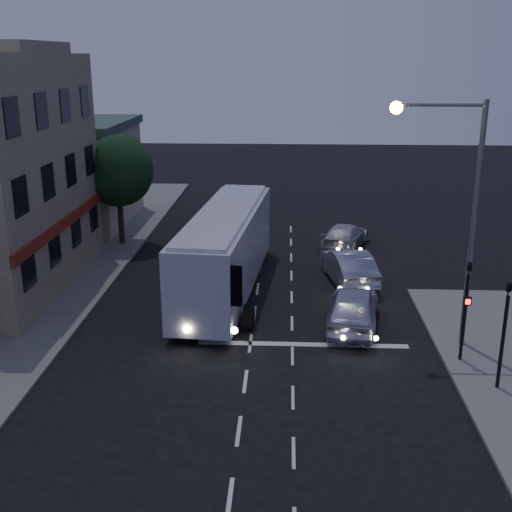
# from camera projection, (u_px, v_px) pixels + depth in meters

# --- Properties ---
(ground) EXTENTS (120.00, 120.00, 0.00)m
(ground) POSITION_uv_depth(u_px,v_px,m) (247.00, 368.00, 22.61)
(ground) COLOR black
(road_markings) EXTENTS (8.00, 30.55, 0.01)m
(road_markings) POSITION_uv_depth(u_px,v_px,m) (284.00, 330.00, 25.70)
(road_markings) COLOR silver
(road_markings) RESTS_ON ground
(tour_bus) EXTENTS (3.67, 12.71, 3.84)m
(tour_bus) POSITION_uv_depth(u_px,v_px,m) (226.00, 248.00, 29.39)
(tour_bus) COLOR silver
(tour_bus) RESTS_ON ground
(car_suv) EXTENTS (2.70, 5.15, 1.67)m
(car_suv) POSITION_uv_depth(u_px,v_px,m) (353.00, 307.00, 25.79)
(car_suv) COLOR silver
(car_suv) RESTS_ON ground
(car_sedan_a) EXTENTS (2.58, 5.20, 1.64)m
(car_sedan_a) POSITION_uv_depth(u_px,v_px,m) (349.00, 266.00, 30.85)
(car_sedan_a) COLOR #ADABBB
(car_sedan_a) RESTS_ON ground
(car_sedan_b) EXTENTS (3.36, 5.11, 1.38)m
(car_sedan_b) POSITION_uv_depth(u_px,v_px,m) (345.00, 236.00, 36.57)
(car_sedan_b) COLOR silver
(car_sedan_b) RESTS_ON ground
(traffic_signal_main) EXTENTS (0.25, 0.35, 4.10)m
(traffic_signal_main) POSITION_uv_depth(u_px,v_px,m) (466.00, 299.00, 22.27)
(traffic_signal_main) COLOR black
(traffic_signal_main) RESTS_ON sidewalk_near
(traffic_signal_side) EXTENTS (0.18, 0.15, 4.10)m
(traffic_signal_side) POSITION_uv_depth(u_px,v_px,m) (505.00, 322.00, 20.35)
(traffic_signal_side) COLOR black
(traffic_signal_side) RESTS_ON sidewalk_near
(streetlight) EXTENTS (3.32, 0.44, 9.00)m
(streetlight) POSITION_uv_depth(u_px,v_px,m) (457.00, 197.00, 22.65)
(streetlight) COLOR slate
(streetlight) RESTS_ON sidewalk_near
(low_building_north) EXTENTS (9.40, 9.40, 6.50)m
(low_building_north) POSITION_uv_depth(u_px,v_px,m) (57.00, 171.00, 41.28)
(low_building_north) COLOR #B7AA90
(low_building_north) RESTS_ON sidewalk_far
(street_tree) EXTENTS (4.00, 4.00, 6.20)m
(street_tree) POSITION_uv_depth(u_px,v_px,m) (118.00, 168.00, 35.96)
(street_tree) COLOR black
(street_tree) RESTS_ON sidewalk_far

